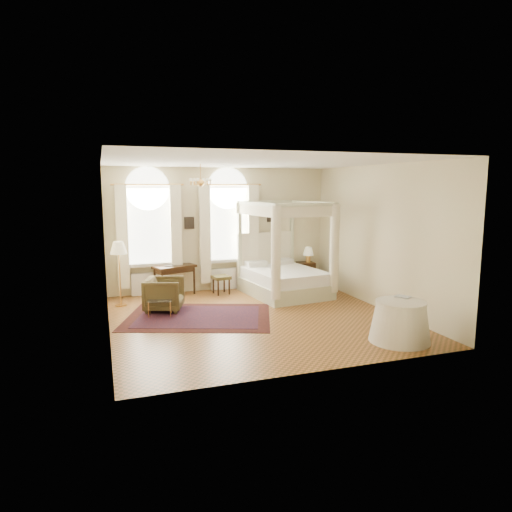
% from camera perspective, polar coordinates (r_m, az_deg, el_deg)
% --- Properties ---
extents(ground, '(6.00, 6.00, 0.00)m').
position_cam_1_polar(ground, '(9.88, 0.01, -7.79)').
color(ground, '#9D5D2D').
rests_on(ground, ground).
extents(room_walls, '(6.00, 6.00, 6.00)m').
position_cam_1_polar(room_walls, '(9.51, 0.01, 3.72)').
color(room_walls, beige).
rests_on(room_walls, ground).
extents(window_left, '(1.62, 0.27, 3.29)m').
position_cam_1_polar(window_left, '(11.97, -13.17, 2.16)').
color(window_left, white).
rests_on(window_left, room_walls).
extents(window_right, '(1.62, 0.27, 3.29)m').
position_cam_1_polar(window_right, '(12.35, -3.43, 2.57)').
color(window_right, white).
rests_on(window_right, room_walls).
extents(chandelier, '(0.51, 0.45, 0.50)m').
position_cam_1_polar(chandelier, '(10.39, -6.93, 9.20)').
color(chandelier, gold).
rests_on(chandelier, room_walls).
extents(wall_pictures, '(2.54, 0.03, 0.39)m').
position_cam_1_polar(wall_pictures, '(12.38, -4.07, 4.45)').
color(wall_pictures, black).
rests_on(wall_pictures, room_walls).
extents(canopy_bed, '(2.09, 2.45, 2.42)m').
position_cam_1_polar(canopy_bed, '(11.87, 3.61, -2.26)').
color(canopy_bed, beige).
rests_on(canopy_bed, ground).
extents(nightstand, '(0.51, 0.47, 0.66)m').
position_cam_1_polar(nightstand, '(13.13, 6.22, -2.21)').
color(nightstand, '#321F0D').
rests_on(nightstand, ground).
extents(nightstand_lamp, '(0.30, 0.30, 0.44)m').
position_cam_1_polar(nightstand_lamp, '(13.05, 6.56, 0.48)').
color(nightstand_lamp, gold).
rests_on(nightstand_lamp, nightstand).
extents(writing_desk, '(1.16, 0.86, 0.78)m').
position_cam_1_polar(writing_desk, '(11.99, -10.16, -1.69)').
color(writing_desk, '#321F0D').
rests_on(writing_desk, ground).
extents(laptop, '(0.34, 0.27, 0.02)m').
position_cam_1_polar(laptop, '(11.89, -10.61, -1.18)').
color(laptop, black).
rests_on(laptop, writing_desk).
extents(stool, '(0.49, 0.49, 0.48)m').
position_cam_1_polar(stool, '(12.01, -4.37, -2.86)').
color(stool, '#4B4420').
rests_on(stool, ground).
extents(armchair, '(1.05, 1.03, 0.76)m').
position_cam_1_polar(armchair, '(10.59, -11.40, -4.71)').
color(armchair, '#43361C').
rests_on(armchair, ground).
extents(coffee_table, '(0.60, 0.48, 0.36)m').
position_cam_1_polar(coffee_table, '(10.19, -11.92, -5.56)').
color(coffee_table, silver).
rests_on(coffee_table, ground).
extents(floor_lamp, '(0.39, 0.39, 1.53)m').
position_cam_1_polar(floor_lamp, '(11.10, -16.80, 0.58)').
color(floor_lamp, gold).
rests_on(floor_lamp, ground).
extents(oriental_rug, '(3.63, 3.11, 0.01)m').
position_cam_1_polar(oriental_rug, '(10.06, -7.17, -7.53)').
color(oriental_rug, '#451510').
rests_on(oriental_rug, ground).
extents(side_table, '(1.10, 1.10, 0.75)m').
position_cam_1_polar(side_table, '(8.78, 17.56, -7.83)').
color(side_table, beige).
rests_on(side_table, ground).
extents(book, '(0.31, 0.34, 0.03)m').
position_cam_1_polar(book, '(8.89, 17.62, -4.99)').
color(book, black).
rests_on(book, side_table).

